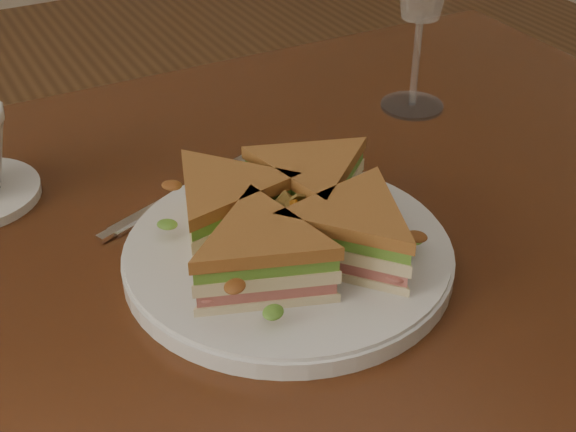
# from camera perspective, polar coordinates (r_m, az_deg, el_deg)

# --- Properties ---
(table) EXTENTS (1.20, 0.80, 0.75)m
(table) POSITION_cam_1_polar(r_m,az_deg,el_deg) (0.80, -3.42, -7.99)
(table) COLOR #34180B
(table) RESTS_ON ground
(plate) EXTENTS (0.29, 0.29, 0.02)m
(plate) POSITION_cam_1_polar(r_m,az_deg,el_deg) (0.71, 0.00, -2.81)
(plate) COLOR silver
(plate) RESTS_ON table
(sandwich_wedges) EXTENTS (0.28, 0.28, 0.06)m
(sandwich_wedges) POSITION_cam_1_polar(r_m,az_deg,el_deg) (0.69, 0.00, -0.35)
(sandwich_wedges) COLOR beige
(sandwich_wedges) RESTS_ON plate
(crisps_mound) EXTENTS (0.09, 0.09, 0.05)m
(crisps_mound) POSITION_cam_1_polar(r_m,az_deg,el_deg) (0.69, 0.00, -0.62)
(crisps_mound) COLOR #C57119
(crisps_mound) RESTS_ON plate
(spoon) EXTENTS (0.18, 0.03, 0.01)m
(spoon) POSITION_cam_1_polar(r_m,az_deg,el_deg) (0.78, -2.33, 0.43)
(spoon) COLOR silver
(spoon) RESTS_ON table
(knife) EXTENTS (0.21, 0.09, 0.00)m
(knife) POSITION_cam_1_polar(r_m,az_deg,el_deg) (0.81, -7.72, 1.36)
(knife) COLOR silver
(knife) RESTS_ON table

